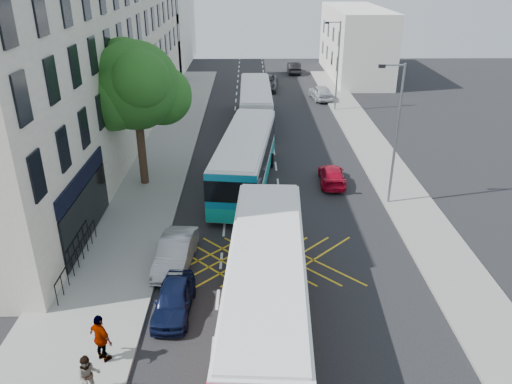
{
  "coord_description": "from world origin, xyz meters",
  "views": [
    {
      "loc": [
        -1.8,
        -14.17,
        12.97
      ],
      "look_at": [
        -1.5,
        9.02,
        2.2
      ],
      "focal_mm": 35.0,
      "sensor_mm": 36.0,
      "label": 1
    }
  ],
  "objects_px": {
    "bus_far": "(256,104)",
    "parked_car_silver": "(176,253)",
    "pedestrian_far": "(101,338)",
    "distant_car_grey": "(266,83)",
    "distant_car_silver": "(321,92)",
    "distant_car_dark": "(294,67)",
    "pedestrian_near": "(89,376)",
    "lamp_far": "(337,62)",
    "lamp_near": "(395,129)",
    "street_tree": "(135,87)",
    "bus_mid": "(245,159)",
    "parked_car_blue": "(174,299)",
    "bus_near": "(266,289)",
    "red_hatchback": "(332,175)"
  },
  "relations": [
    {
      "from": "red_hatchback",
      "to": "distant_car_grey",
      "type": "bearing_deg",
      "value": -79.16
    },
    {
      "from": "parked_car_blue",
      "to": "lamp_near",
      "type": "bearing_deg",
      "value": 43.46
    },
    {
      "from": "lamp_far",
      "to": "pedestrian_near",
      "type": "xyz_separation_m",
      "value": [
        -13.2,
        -34.14,
        -3.69
      ]
    },
    {
      "from": "distant_car_dark",
      "to": "bus_far",
      "type": "bearing_deg",
      "value": 76.02
    },
    {
      "from": "bus_mid",
      "to": "lamp_far",
      "type": "bearing_deg",
      "value": 71.34
    },
    {
      "from": "distant_car_grey",
      "to": "distant_car_silver",
      "type": "height_order",
      "value": "distant_car_grey"
    },
    {
      "from": "parked_car_blue",
      "to": "bus_near",
      "type": "bearing_deg",
      "value": -13.26
    },
    {
      "from": "bus_near",
      "to": "parked_car_silver",
      "type": "xyz_separation_m",
      "value": [
        -4.06,
        4.46,
        -1.13
      ]
    },
    {
      "from": "street_tree",
      "to": "distant_car_grey",
      "type": "xyz_separation_m",
      "value": [
        8.5,
        25.81,
        -5.53
      ]
    },
    {
      "from": "lamp_near",
      "to": "bus_mid",
      "type": "relative_size",
      "value": 0.66
    },
    {
      "from": "lamp_far",
      "to": "bus_far",
      "type": "distance_m",
      "value": 8.79
    },
    {
      "from": "red_hatchback",
      "to": "pedestrian_far",
      "type": "relative_size",
      "value": 2.04
    },
    {
      "from": "red_hatchback",
      "to": "distant_car_dark",
      "type": "relative_size",
      "value": 0.89
    },
    {
      "from": "parked_car_silver",
      "to": "red_hatchback",
      "type": "height_order",
      "value": "parked_car_silver"
    },
    {
      "from": "bus_far",
      "to": "distant_car_dark",
      "type": "relative_size",
      "value": 2.63
    },
    {
      "from": "bus_near",
      "to": "parked_car_silver",
      "type": "distance_m",
      "value": 6.14
    },
    {
      "from": "lamp_near",
      "to": "parked_car_silver",
      "type": "height_order",
      "value": "lamp_near"
    },
    {
      "from": "lamp_far",
      "to": "bus_near",
      "type": "relative_size",
      "value": 0.65
    },
    {
      "from": "bus_far",
      "to": "parked_car_blue",
      "type": "height_order",
      "value": "bus_far"
    },
    {
      "from": "bus_mid",
      "to": "parked_car_silver",
      "type": "distance_m",
      "value": 9.77
    },
    {
      "from": "lamp_far",
      "to": "pedestrian_near",
      "type": "height_order",
      "value": "lamp_far"
    },
    {
      "from": "bus_mid",
      "to": "distant_car_dark",
      "type": "height_order",
      "value": "bus_mid"
    },
    {
      "from": "parked_car_silver",
      "to": "distant_car_grey",
      "type": "distance_m",
      "value": 35.51
    },
    {
      "from": "street_tree",
      "to": "parked_car_blue",
      "type": "bearing_deg",
      "value": -74.19
    },
    {
      "from": "parked_car_silver",
      "to": "pedestrian_far",
      "type": "relative_size",
      "value": 2.19
    },
    {
      "from": "street_tree",
      "to": "bus_near",
      "type": "distance_m",
      "value": 16.2
    },
    {
      "from": "lamp_near",
      "to": "parked_car_silver",
      "type": "distance_m",
      "value": 13.69
    },
    {
      "from": "parked_car_silver",
      "to": "distant_car_grey",
      "type": "bearing_deg",
      "value": 86.47
    },
    {
      "from": "bus_far",
      "to": "distant_car_dark",
      "type": "height_order",
      "value": "bus_far"
    },
    {
      "from": "bus_far",
      "to": "distant_car_grey",
      "type": "height_order",
      "value": "bus_far"
    },
    {
      "from": "bus_far",
      "to": "pedestrian_near",
      "type": "height_order",
      "value": "bus_far"
    },
    {
      "from": "lamp_near",
      "to": "parked_car_blue",
      "type": "xyz_separation_m",
      "value": [
        -11.1,
        -9.79,
        -4.0
      ]
    },
    {
      "from": "distant_car_grey",
      "to": "lamp_near",
      "type": "bearing_deg",
      "value": -72.36
    },
    {
      "from": "lamp_far",
      "to": "bus_near",
      "type": "height_order",
      "value": "lamp_far"
    },
    {
      "from": "parked_car_silver",
      "to": "distant_car_silver",
      "type": "bearing_deg",
      "value": 75.64
    },
    {
      "from": "distant_car_grey",
      "to": "distant_car_dark",
      "type": "distance_m",
      "value": 9.64
    },
    {
      "from": "street_tree",
      "to": "distant_car_silver",
      "type": "height_order",
      "value": "street_tree"
    },
    {
      "from": "lamp_far",
      "to": "distant_car_dark",
      "type": "height_order",
      "value": "lamp_far"
    },
    {
      "from": "lamp_near",
      "to": "distant_car_grey",
      "type": "bearing_deg",
      "value": 102.16
    },
    {
      "from": "parked_car_silver",
      "to": "pedestrian_near",
      "type": "relative_size",
      "value": 2.67
    },
    {
      "from": "distant_car_silver",
      "to": "bus_mid",
      "type": "bearing_deg",
      "value": 62.96
    },
    {
      "from": "red_hatchback",
      "to": "distant_car_grey",
      "type": "relative_size",
      "value": 0.71
    },
    {
      "from": "street_tree",
      "to": "bus_mid",
      "type": "height_order",
      "value": "street_tree"
    },
    {
      "from": "bus_far",
      "to": "parked_car_silver",
      "type": "distance_m",
      "value": 23.14
    },
    {
      "from": "lamp_near",
      "to": "distant_car_dark",
      "type": "height_order",
      "value": "lamp_near"
    },
    {
      "from": "lamp_near",
      "to": "pedestrian_near",
      "type": "xyz_separation_m",
      "value": [
        -13.2,
        -14.14,
        -3.69
      ]
    },
    {
      "from": "parked_car_silver",
      "to": "pedestrian_far",
      "type": "distance_m",
      "value": 6.5
    },
    {
      "from": "distant_car_grey",
      "to": "pedestrian_far",
      "type": "bearing_deg",
      "value": -94.12
    },
    {
      "from": "street_tree",
      "to": "bus_mid",
      "type": "distance_m",
      "value": 7.86
    },
    {
      "from": "lamp_far",
      "to": "bus_mid",
      "type": "distance_m",
      "value": 19.27
    }
  ]
}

